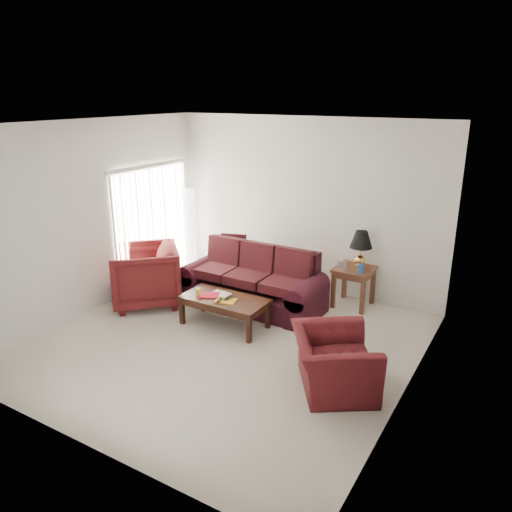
{
  "coord_description": "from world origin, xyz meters",
  "views": [
    {
      "loc": [
        3.59,
        -5.21,
        3.38
      ],
      "look_at": [
        0.0,
        0.85,
        1.05
      ],
      "focal_mm": 35.0,
      "sensor_mm": 36.0,
      "label": 1
    }
  ],
  "objects_px": {
    "sofa": "(251,279)",
    "coffee_table": "(225,312)",
    "end_table": "(353,287)",
    "floor_lamp": "(190,232)",
    "armchair_left": "(145,276)",
    "armchair_right": "(334,362)"
  },
  "relations": [
    {
      "from": "sofa",
      "to": "coffee_table",
      "type": "relative_size",
      "value": 1.82
    },
    {
      "from": "end_table",
      "to": "armchair_right",
      "type": "distance_m",
      "value": 2.5
    },
    {
      "from": "end_table",
      "to": "armchair_left",
      "type": "relative_size",
      "value": 0.61
    },
    {
      "from": "sofa",
      "to": "armchair_right",
      "type": "distance_m",
      "value": 2.58
    },
    {
      "from": "end_table",
      "to": "coffee_table",
      "type": "relative_size",
      "value": 0.51
    },
    {
      "from": "sofa",
      "to": "floor_lamp",
      "type": "bearing_deg",
      "value": 161.03
    },
    {
      "from": "armchair_left",
      "to": "armchair_right",
      "type": "xyz_separation_m",
      "value": [
        3.64,
        -0.74,
        -0.15
      ]
    },
    {
      "from": "armchair_left",
      "to": "coffee_table",
      "type": "relative_size",
      "value": 0.84
    },
    {
      "from": "armchair_left",
      "to": "coffee_table",
      "type": "bearing_deg",
      "value": 44.45
    },
    {
      "from": "sofa",
      "to": "coffee_table",
      "type": "height_order",
      "value": "sofa"
    },
    {
      "from": "armchair_right",
      "to": "sofa",
      "type": "bearing_deg",
      "value": 19.68
    },
    {
      "from": "floor_lamp",
      "to": "armchair_left",
      "type": "distance_m",
      "value": 1.58
    },
    {
      "from": "armchair_left",
      "to": "armchair_right",
      "type": "bearing_deg",
      "value": 33.87
    },
    {
      "from": "end_table",
      "to": "armchair_right",
      "type": "height_order",
      "value": "armchair_right"
    },
    {
      "from": "sofa",
      "to": "armchair_right",
      "type": "height_order",
      "value": "sofa"
    },
    {
      "from": "coffee_table",
      "to": "sofa",
      "type": "bearing_deg",
      "value": 89.79
    },
    {
      "from": "end_table",
      "to": "floor_lamp",
      "type": "xyz_separation_m",
      "value": [
        -3.23,
        -0.15,
        0.51
      ]
    },
    {
      "from": "end_table",
      "to": "armchair_left",
      "type": "xyz_separation_m",
      "value": [
        -2.99,
        -1.68,
        0.17
      ]
    },
    {
      "from": "sofa",
      "to": "floor_lamp",
      "type": "height_order",
      "value": "floor_lamp"
    },
    {
      "from": "end_table",
      "to": "coffee_table",
      "type": "xyz_separation_m",
      "value": [
        -1.4,
        -1.7,
        -0.1
      ]
    },
    {
      "from": "sofa",
      "to": "armchair_right",
      "type": "xyz_separation_m",
      "value": [
        2.07,
        -1.54,
        -0.14
      ]
    },
    {
      "from": "end_table",
      "to": "armchair_left",
      "type": "bearing_deg",
      "value": -150.73
    }
  ]
}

